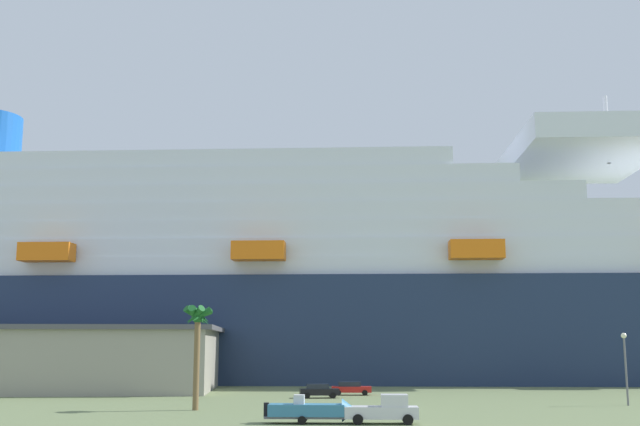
% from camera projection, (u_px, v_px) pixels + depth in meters
% --- Properties ---
extents(ground_plane, '(600.00, 600.00, 0.00)m').
position_uv_depth(ground_plane, '(351.00, 391.00, 101.22)').
color(ground_plane, '#66754C').
extents(cruise_ship, '(275.89, 61.19, 53.87)m').
position_uv_depth(cruise_ship, '(182.00, 289.00, 132.08)').
color(cruise_ship, '#1E2D4C').
rests_on(cruise_ship, ground_plane).
extents(terminal_building, '(42.62, 26.78, 8.40)m').
position_uv_depth(terminal_building, '(59.00, 358.00, 102.69)').
color(terminal_building, gray).
rests_on(terminal_building, ground_plane).
extents(pickup_truck, '(5.79, 2.79, 2.20)m').
position_uv_depth(pickup_truck, '(385.00, 410.00, 58.84)').
color(pickup_truck, silver).
rests_on(pickup_truck, ground_plane).
extents(small_boat_on_trailer, '(8.12, 2.65, 2.15)m').
position_uv_depth(small_boat_on_trailer, '(316.00, 411.00, 59.08)').
color(small_boat_on_trailer, '#595960').
rests_on(small_boat_on_trailer, ground_plane).
extents(palm_tree, '(2.91, 2.97, 9.68)m').
position_uv_depth(palm_tree, '(198.00, 325.00, 72.39)').
color(palm_tree, brown).
rests_on(palm_tree, ground_plane).
extents(street_lamp, '(0.56, 0.56, 7.17)m').
position_uv_depth(street_lamp, '(625.00, 357.00, 77.39)').
color(street_lamp, slate).
rests_on(street_lamp, ground_plane).
extents(parked_car_red_hatchback, '(4.94, 2.35, 1.58)m').
position_uv_depth(parked_car_red_hatchback, '(351.00, 388.00, 92.96)').
color(parked_car_red_hatchback, red).
rests_on(parked_car_red_hatchback, ground_plane).
extents(parked_car_black_coupe, '(4.52, 2.20, 1.58)m').
position_uv_depth(parked_car_black_coupe, '(319.00, 391.00, 87.76)').
color(parked_car_black_coupe, black).
rests_on(parked_car_black_coupe, ground_plane).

